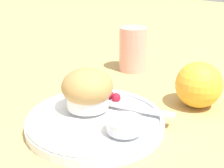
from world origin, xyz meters
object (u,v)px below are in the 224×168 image
Objects in this scene: juice_glass at (133,49)px; butter_knife at (117,104)px; muffin at (87,90)px; orange_fruit at (199,85)px.

butter_knife is at bearing -59.37° from juice_glass.
butter_knife is (0.03, 0.03, -0.03)m from muffin.
orange_fruit is 0.21m from juice_glass.
orange_fruit is (0.12, 0.16, -0.01)m from muffin.
orange_fruit is at bearing 39.85° from butter_knife.
muffin is 1.02× the size of orange_fruit.
juice_glass is at bearing 159.23° from orange_fruit.
muffin is 0.25m from juice_glass.
muffin is 0.43× the size of butter_knife.
orange_fruit reaches higher than butter_knife.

